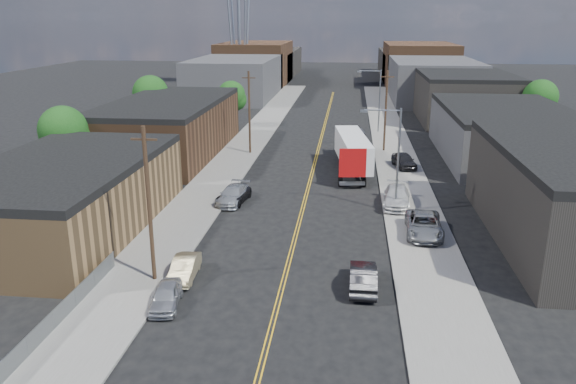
% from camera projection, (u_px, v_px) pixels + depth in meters
% --- Properties ---
extents(ground, '(260.00, 260.00, 0.00)m').
position_uv_depth(ground, '(323.00, 131.00, 82.42)').
color(ground, black).
rests_on(ground, ground).
extents(centerline, '(0.32, 120.00, 0.01)m').
position_uv_depth(centerline, '(317.00, 155.00, 68.19)').
color(centerline, gold).
rests_on(centerline, ground).
extents(sidewalk_left, '(5.00, 140.00, 0.15)m').
position_uv_depth(sidewalk_left, '(240.00, 153.00, 69.17)').
color(sidewalk_left, slate).
rests_on(sidewalk_left, ground).
extents(sidewalk_right, '(5.00, 140.00, 0.15)m').
position_uv_depth(sidewalk_right, '(396.00, 157.00, 67.17)').
color(sidewalk_right, slate).
rests_on(sidewalk_right, ground).
extents(warehouse_tan, '(12.00, 22.00, 5.60)m').
position_uv_depth(warehouse_tan, '(65.00, 196.00, 43.65)').
color(warehouse_tan, brown).
rests_on(warehouse_tan, ground).
extents(warehouse_brown, '(12.00, 26.00, 6.60)m').
position_uv_depth(warehouse_brown, '(169.00, 127.00, 68.16)').
color(warehouse_brown, '#4A2F1D').
rests_on(warehouse_brown, ground).
extents(industrial_right_b, '(14.00, 24.00, 6.10)m').
position_uv_depth(industrial_right_b, '(504.00, 133.00, 65.91)').
color(industrial_right_b, '#353537').
rests_on(industrial_right_b, ground).
extents(industrial_right_c, '(14.00, 22.00, 7.60)m').
position_uv_depth(industrial_right_c, '(464.00, 97.00, 90.35)').
color(industrial_right_c, black).
rests_on(industrial_right_c, ground).
extents(skyline_left_a, '(16.00, 30.00, 8.00)m').
position_uv_depth(skyline_left_a, '(236.00, 78.00, 116.53)').
color(skyline_left_a, '#353537').
rests_on(skyline_left_a, ground).
extents(skyline_right_a, '(16.00, 30.00, 8.00)m').
position_uv_depth(skyline_right_a, '(432.00, 80.00, 112.31)').
color(skyline_right_a, '#353537').
rests_on(skyline_right_a, ground).
extents(skyline_left_b, '(16.00, 26.00, 10.00)m').
position_uv_depth(skyline_left_b, '(256.00, 63.00, 139.94)').
color(skyline_left_b, '#4A2F1D').
rests_on(skyline_left_b, ground).
extents(skyline_right_b, '(16.00, 26.00, 10.00)m').
position_uv_depth(skyline_right_b, '(419.00, 65.00, 135.72)').
color(skyline_right_b, '#4A2F1D').
rests_on(skyline_right_b, ground).
extents(skyline_left_c, '(16.00, 40.00, 7.00)m').
position_uv_depth(skyline_left_c, '(267.00, 63.00, 159.35)').
color(skyline_left_c, black).
rests_on(skyline_left_c, ground).
extents(skyline_right_c, '(16.00, 40.00, 7.00)m').
position_uv_depth(skyline_right_c, '(410.00, 64.00, 155.14)').
color(skyline_right_c, black).
rests_on(skyline_right_c, ground).
extents(streetlight_near, '(3.39, 0.25, 9.00)m').
position_uv_depth(streetlight_near, '(394.00, 152.00, 46.83)').
color(streetlight_near, gray).
rests_on(streetlight_near, ground).
extents(streetlight_far, '(3.39, 0.25, 9.00)m').
position_uv_depth(streetlight_far, '(377.00, 96.00, 80.03)').
color(streetlight_far, gray).
rests_on(streetlight_far, ground).
extents(utility_pole_left_near, '(1.60, 0.26, 10.00)m').
position_uv_depth(utility_pole_left_near, '(149.00, 204.00, 34.33)').
color(utility_pole_left_near, black).
rests_on(utility_pole_left_near, ground).
extents(utility_pole_left_far, '(1.60, 0.26, 10.00)m').
position_uv_depth(utility_pole_left_far, '(249.00, 112.00, 67.52)').
color(utility_pole_left_far, black).
rests_on(utility_pole_left_far, ground).
extents(utility_pole_right, '(1.60, 0.26, 10.00)m').
position_uv_depth(utility_pole_right, '(386.00, 111.00, 68.64)').
color(utility_pole_right, black).
rests_on(utility_pole_right, ground).
extents(chainlink_fence, '(0.05, 16.00, 1.22)m').
position_uv_depth(chainlink_fence, '(53.00, 321.00, 29.85)').
color(chainlink_fence, slate).
rests_on(chainlink_fence, ground).
extents(tree_left_near, '(4.85, 4.76, 7.91)m').
position_uv_depth(tree_left_near, '(64.00, 134.00, 54.94)').
color(tree_left_near, black).
rests_on(tree_left_near, ground).
extents(tree_left_mid, '(5.10, 5.04, 8.37)m').
position_uv_depth(tree_left_mid, '(151.00, 96.00, 78.56)').
color(tree_left_mid, black).
rests_on(tree_left_mid, ground).
extents(tree_left_far, '(4.35, 4.20, 6.97)m').
position_uv_depth(tree_left_far, '(232.00, 97.00, 84.42)').
color(tree_left_far, black).
rests_on(tree_left_far, ground).
extents(tree_right_far, '(4.85, 4.76, 7.91)m').
position_uv_depth(tree_right_far, '(540.00, 99.00, 77.70)').
color(tree_right_far, black).
rests_on(tree_right_far, ground).
extents(semi_truck, '(4.19, 15.70, 4.03)m').
position_uv_depth(semi_truck, '(353.00, 149.00, 61.47)').
color(semi_truck, silver).
rests_on(semi_truck, ground).
extents(car_left_a, '(2.08, 4.07, 1.33)m').
position_uv_depth(car_left_a, '(166.00, 296.00, 32.49)').
color(car_left_a, '#B5B7BA').
rests_on(car_left_a, ground).
extents(car_left_b, '(1.67, 4.19, 1.36)m').
position_uv_depth(car_left_b, '(184.00, 268.00, 36.04)').
color(car_left_b, '#978862').
rests_on(car_left_b, ground).
extents(car_left_c, '(2.81, 5.09, 1.35)m').
position_uv_depth(car_left_c, '(233.00, 196.00, 50.65)').
color(car_left_c, black).
rests_on(car_left_c, ground).
extents(car_left_d, '(2.68, 5.42, 1.51)m').
position_uv_depth(car_left_d, '(233.00, 195.00, 50.62)').
color(car_left_d, '#B1B5B7').
rests_on(car_left_d, ground).
extents(car_right_oncoming, '(1.65, 4.69, 1.54)m').
position_uv_depth(car_right_oncoming, '(363.00, 277.00, 34.61)').
color(car_right_oncoming, black).
rests_on(car_right_oncoming, ground).
extents(car_right_lot_a, '(2.93, 5.90, 1.61)m').
position_uv_depth(car_right_lot_a, '(424.00, 225.00, 42.78)').
color(car_right_lot_a, '#939698').
rests_on(car_right_lot_a, sidewalk_right).
extents(car_right_lot_b, '(2.71, 5.75, 1.62)m').
position_uv_depth(car_right_lot_b, '(397.00, 197.00, 49.40)').
color(car_right_lot_b, '#BDBDBD').
rests_on(car_right_lot_b, sidewalk_right).
extents(car_right_lot_c, '(2.88, 4.98, 1.59)m').
position_uv_depth(car_right_lot_c, '(404.00, 160.00, 61.96)').
color(car_right_lot_c, black).
rests_on(car_right_lot_c, sidewalk_right).
extents(car_ahead_truck, '(3.01, 5.91, 1.60)m').
position_uv_depth(car_ahead_truck, '(353.00, 140.00, 73.04)').
color(car_ahead_truck, black).
rests_on(car_ahead_truck, ground).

